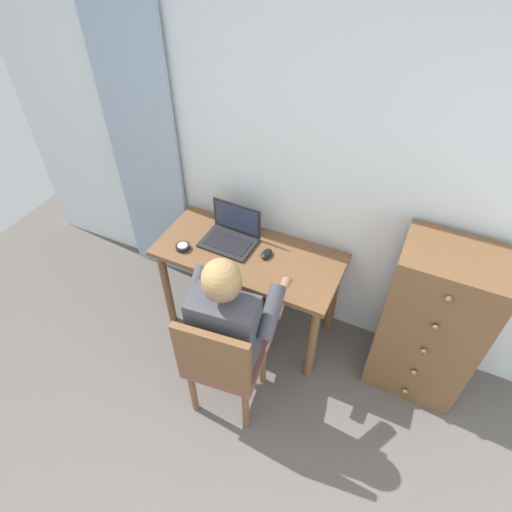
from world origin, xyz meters
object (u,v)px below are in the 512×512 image
object	(u,v)px
laptop	(231,234)
desk_clock	(183,247)
person_seated	(233,316)
computer_mouse	(267,254)
dresser	(431,323)
chair	(222,361)
desk	(249,266)

from	to	relation	value
laptop	desk_clock	xyz separation A→B (m)	(-0.24, -0.21, -0.04)
person_seated	desk_clock	bearing A→B (deg)	148.93
computer_mouse	desk_clock	distance (m)	0.54
dresser	person_seated	size ratio (longest dim) A/B	0.92
chair	desk	bearing A→B (deg)	102.84
computer_mouse	desk_clock	xyz separation A→B (m)	(-0.51, -0.17, -0.00)
desk	desk_clock	size ratio (longest dim) A/B	13.25
laptop	dresser	bearing A→B (deg)	0.69
desk	dresser	distance (m)	1.16
dresser	computer_mouse	bearing A→B (deg)	-177.05
person_seated	desk_clock	size ratio (longest dim) A/B	13.31
desk	laptop	bearing A→B (deg)	157.62
desk	dresser	xyz separation A→B (m)	(1.16, 0.08, -0.05)
dresser	desk_clock	distance (m)	1.58
laptop	computer_mouse	xyz separation A→B (m)	(0.27, -0.04, -0.04)
desk	chair	xyz separation A→B (m)	(0.15, -0.64, -0.11)
desk	chair	world-z (taller)	chair
dresser	chair	size ratio (longest dim) A/B	1.25
desk	dresser	bearing A→B (deg)	3.93
dresser	chair	bearing A→B (deg)	-144.46
computer_mouse	desk_clock	size ratio (longest dim) A/B	1.11
person_seated	desk_clock	xyz separation A→B (m)	(-0.53, 0.32, 0.06)
desk	chair	bearing A→B (deg)	-77.16
chair	computer_mouse	world-z (taller)	chair
desk	computer_mouse	distance (m)	0.18
person_seated	laptop	world-z (taller)	person_seated
desk	dresser	size ratio (longest dim) A/B	1.08
dresser	laptop	xyz separation A→B (m)	(-1.31, -0.02, 0.22)
desk_clock	desk	bearing A→B (deg)	19.81
chair	person_seated	bearing A→B (deg)	95.71
person_seated	computer_mouse	world-z (taller)	person_seated
dresser	chair	world-z (taller)	dresser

